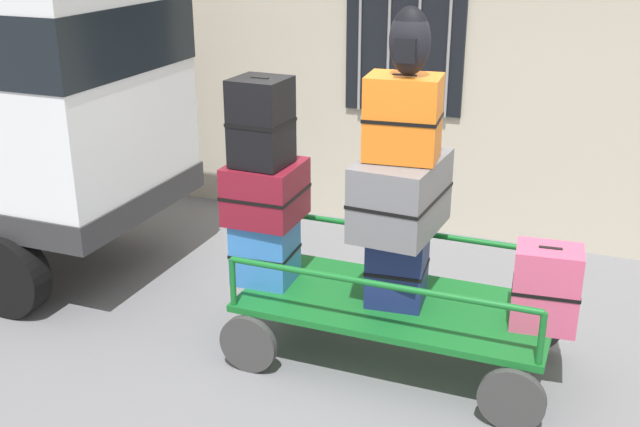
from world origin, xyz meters
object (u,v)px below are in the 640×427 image
at_px(suitcase_midleft_bottom, 397,267).
at_px(suitcase_center_bottom, 546,288).
at_px(backpack, 409,42).
at_px(suitcase_left_bottom, 265,251).
at_px(suitcase_midleft_middle, 401,195).
at_px(luggage_cart, 395,312).
at_px(suitcase_left_top, 261,122).
at_px(suitcase_midleft_top, 403,118).
at_px(suitcase_left_middle, 266,192).

distance_m(suitcase_midleft_bottom, suitcase_center_bottom, 1.03).
bearing_deg(suitcase_midleft_bottom, backpack, -56.03).
height_order(suitcase_left_bottom, suitcase_midleft_middle, suitcase_midleft_middle).
relative_size(suitcase_center_bottom, backpack, 1.33).
xyz_separation_m(luggage_cart, suitcase_midleft_middle, (0.00, 0.03, 0.91)).
distance_m(suitcase_left_top, suitcase_midleft_middle, 1.12).
xyz_separation_m(luggage_cart, suitcase_left_top, (-1.03, -0.03, 1.34)).
height_order(suitcase_left_top, suitcase_midleft_middle, suitcase_left_top).
height_order(suitcase_left_top, backpack, backpack).
bearing_deg(suitcase_left_top, suitcase_left_bottom, 90.00).
xyz_separation_m(suitcase_midleft_middle, backpack, (0.04, -0.07, 1.06)).
bearing_deg(suitcase_center_bottom, suitcase_left_top, -178.43).
bearing_deg(luggage_cart, suitcase_left_top, -178.22).
bearing_deg(luggage_cart, backpack, -51.05).
bearing_deg(backpack, suitcase_midleft_top, 126.87).
distance_m(suitcase_left_middle, suitcase_center_bottom, 2.11).
bearing_deg(suitcase_midleft_middle, suitcase_left_middle, -179.26).
xyz_separation_m(suitcase_midleft_bottom, suitcase_midleft_top, (0.00, -0.01, 1.10)).
distance_m(luggage_cart, suitcase_midleft_top, 1.46).
xyz_separation_m(suitcase_left_top, suitcase_midleft_top, (1.03, 0.04, 0.12)).
bearing_deg(suitcase_left_middle, luggage_cart, -0.70).
bearing_deg(suitcase_left_bottom, suitcase_left_middle, 90.00).
distance_m(suitcase_left_bottom, suitcase_left_top, 1.01).
relative_size(suitcase_left_middle, suitcase_midleft_bottom, 1.02).
height_order(suitcase_left_middle, suitcase_midleft_top, suitcase_midleft_top).
distance_m(luggage_cart, suitcase_left_bottom, 1.09).
bearing_deg(suitcase_left_top, luggage_cart, 1.78).
xyz_separation_m(suitcase_left_middle, suitcase_center_bottom, (2.07, 0.01, -0.42)).
xyz_separation_m(suitcase_left_bottom, suitcase_left_top, (-0.00, -0.01, 1.01)).
xyz_separation_m(suitcase_midleft_top, backpack, (0.04, -0.05, 0.51)).
xyz_separation_m(suitcase_left_middle, suitcase_midleft_middle, (1.03, 0.01, 0.11)).
xyz_separation_m(suitcase_midleft_middle, suitcase_center_bottom, (1.03, -0.00, -0.53)).
distance_m(suitcase_left_middle, suitcase_midleft_top, 1.23).
relative_size(luggage_cart, suitcase_midleft_bottom, 4.21).
height_order(suitcase_midleft_middle, suitcase_midleft_top, suitcase_midleft_top).
relative_size(suitcase_midleft_middle, suitcase_center_bottom, 1.41).
xyz_separation_m(luggage_cart, backpack, (0.04, -0.04, 1.97)).
bearing_deg(suitcase_midleft_top, suitcase_left_bottom, -178.59).
relative_size(suitcase_left_middle, suitcase_left_top, 0.88).
bearing_deg(suitcase_midleft_middle, luggage_cart, -90.00).
bearing_deg(suitcase_left_middle, suitcase_center_bottom, 0.33).
height_order(suitcase_left_bottom, suitcase_midleft_top, suitcase_midleft_top).
bearing_deg(suitcase_midleft_middle, backpack, -62.85).
bearing_deg(luggage_cart, suitcase_midleft_bottom, 90.00).
bearing_deg(suitcase_midleft_top, backpack, -53.13).
relative_size(suitcase_midleft_bottom, backpack, 1.25).
xyz_separation_m(suitcase_left_bottom, suitcase_midleft_bottom, (1.03, 0.03, 0.03)).
height_order(suitcase_left_middle, suitcase_left_top, suitcase_left_top).
bearing_deg(suitcase_left_middle, suitcase_midleft_middle, 0.74).
distance_m(suitcase_left_top, suitcase_midleft_bottom, 1.42).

